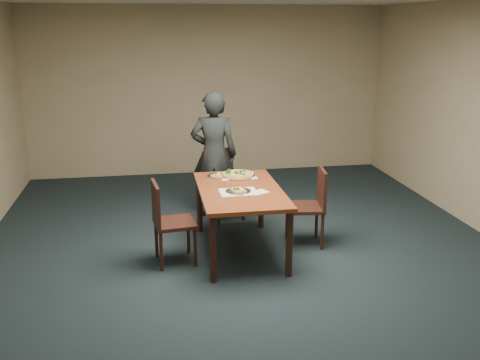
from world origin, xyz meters
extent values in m
plane|color=black|center=(0.00, 0.00, 0.00)|extent=(8.00, 8.00, 0.00)
plane|color=tan|center=(0.00, 4.00, 1.40)|extent=(6.00, 0.00, 6.00)
cube|color=#622913|center=(-0.05, 0.54, 0.73)|extent=(0.90, 1.50, 0.04)
cylinder|color=black|center=(-0.44, -0.15, 0.35)|extent=(0.07, 0.07, 0.70)
cylinder|color=black|center=(-0.44, 1.23, 0.35)|extent=(0.07, 0.07, 0.70)
cylinder|color=black|center=(0.34, -0.15, 0.35)|extent=(0.07, 0.07, 0.70)
cylinder|color=black|center=(0.34, 1.23, 0.35)|extent=(0.07, 0.07, 0.70)
cube|color=black|center=(-0.06, 1.65, 0.45)|extent=(0.53, 0.53, 0.04)
cylinder|color=black|center=(-0.18, 1.42, 0.21)|extent=(0.04, 0.04, 0.43)
cylinder|color=black|center=(-0.29, 1.77, 0.21)|extent=(0.04, 0.04, 0.43)
cylinder|color=black|center=(0.16, 1.53, 0.21)|extent=(0.04, 0.04, 0.43)
cylinder|color=black|center=(0.05, 1.88, 0.21)|extent=(0.04, 0.04, 0.43)
cube|color=black|center=(-0.12, 1.83, 0.69)|extent=(0.41, 0.16, 0.44)
cube|color=black|center=(-0.79, 0.39, 0.45)|extent=(0.47, 0.47, 0.04)
cylinder|color=black|center=(-0.59, 0.23, 0.21)|extent=(0.04, 0.04, 0.43)
cylinder|color=black|center=(-0.94, 0.19, 0.21)|extent=(0.04, 0.04, 0.43)
cylinder|color=black|center=(-0.63, 0.59, 0.21)|extent=(0.04, 0.04, 0.43)
cylinder|color=black|center=(-0.99, 0.55, 0.21)|extent=(0.04, 0.04, 0.43)
cube|color=black|center=(-0.98, 0.37, 0.69)|extent=(0.09, 0.42, 0.44)
cube|color=black|center=(0.73, 0.64, 0.45)|extent=(0.47, 0.47, 0.04)
cylinder|color=black|center=(0.57, 0.84, 0.21)|extent=(0.04, 0.04, 0.43)
cylinder|color=black|center=(0.93, 0.79, 0.21)|extent=(0.04, 0.04, 0.43)
cylinder|color=black|center=(0.53, 0.48, 0.21)|extent=(0.04, 0.04, 0.43)
cylinder|color=black|center=(0.89, 0.44, 0.21)|extent=(0.04, 0.04, 0.43)
cube|color=black|center=(0.92, 0.61, 0.69)|extent=(0.09, 0.42, 0.44)
imported|color=black|center=(-0.18, 1.82, 0.84)|extent=(0.68, 0.51, 1.68)
cube|color=white|center=(0.01, 1.04, 0.75)|extent=(0.42, 0.32, 0.00)
cube|color=white|center=(-0.09, 0.43, 0.75)|extent=(0.40, 0.30, 0.00)
cylinder|color=silver|center=(0.01, 1.04, 0.76)|extent=(0.41, 0.41, 0.01)
cylinder|color=#B88646|center=(0.01, 1.04, 0.77)|extent=(0.37, 0.37, 0.02)
cylinder|color=#D6C86F|center=(0.01, 1.04, 0.79)|extent=(0.33, 0.33, 0.01)
sphere|color=#134015|center=(0.09, 1.08, 0.80)|extent=(0.03, 0.03, 0.03)
sphere|color=#134015|center=(0.06, 0.93, 0.80)|extent=(0.03, 0.03, 0.03)
sphere|color=#134015|center=(0.00, 1.01, 0.80)|extent=(0.03, 0.03, 0.03)
sphere|color=#134015|center=(0.05, 1.06, 0.80)|extent=(0.03, 0.03, 0.03)
sphere|color=#134015|center=(-0.12, 1.05, 0.80)|extent=(0.04, 0.04, 0.04)
sphere|color=#134015|center=(-0.08, 1.11, 0.80)|extent=(0.04, 0.04, 0.04)
sphere|color=#134015|center=(-0.02, 1.03, 0.80)|extent=(0.04, 0.04, 0.04)
sphere|color=#134015|center=(-0.12, 1.08, 0.80)|extent=(0.03, 0.03, 0.03)
sphere|color=#134015|center=(-0.01, 1.00, 0.80)|extent=(0.03, 0.03, 0.03)
sphere|color=#134015|center=(-0.10, 1.00, 0.80)|extent=(0.03, 0.03, 0.03)
sphere|color=#134015|center=(0.03, 0.98, 0.80)|extent=(0.03, 0.03, 0.03)
cylinder|color=silver|center=(-0.09, 0.43, 0.76)|extent=(0.28, 0.28, 0.01)
cube|color=#B88646|center=(-0.09, 0.43, 0.77)|extent=(0.16, 0.19, 0.02)
cube|color=#D6C86F|center=(-0.09, 0.43, 0.78)|extent=(0.13, 0.16, 0.01)
sphere|color=#134015|center=(-0.10, 0.41, 0.79)|extent=(0.03, 0.03, 0.03)
sphere|color=#134015|center=(-0.13, 0.41, 0.79)|extent=(0.03, 0.03, 0.03)
cylinder|color=silver|center=(-0.21, 1.07, 0.76)|extent=(0.28, 0.28, 0.01)
cube|color=#B88646|center=(-0.21, 1.07, 0.77)|extent=(0.21, 0.21, 0.02)
cube|color=#D6C86F|center=(-0.21, 1.07, 0.78)|extent=(0.17, 0.17, 0.01)
sphere|color=#134015|center=(-0.19, 1.04, 0.79)|extent=(0.03, 0.03, 0.03)
sphere|color=#134015|center=(-0.25, 1.08, 0.79)|extent=(0.03, 0.03, 0.03)
cube|color=white|center=(0.15, 0.38, 0.75)|extent=(0.19, 0.19, 0.01)
camera|label=1|loc=(-1.00, -5.00, 2.51)|focal=40.00mm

